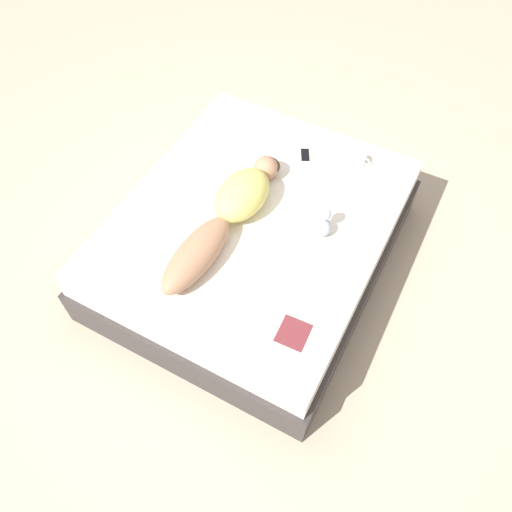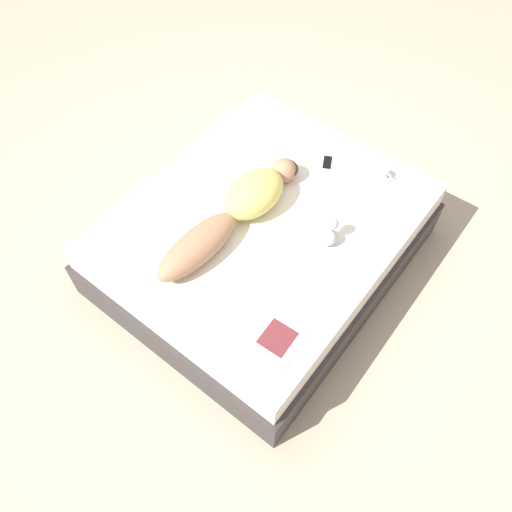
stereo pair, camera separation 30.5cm
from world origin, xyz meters
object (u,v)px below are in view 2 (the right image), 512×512
object	(u,v)px
person	(237,210)
open_magazine	(259,326)
coffee_mug	(382,174)
cell_phone	(327,163)

from	to	relation	value
person	open_magazine	xyz separation A→B (m)	(0.59, -0.53, -0.10)
coffee_mug	person	bearing A→B (deg)	-121.21
coffee_mug	cell_phone	world-z (taller)	coffee_mug
cell_phone	coffee_mug	bearing A→B (deg)	-11.22
person	cell_phone	xyz separation A→B (m)	(0.18, 0.81, -0.10)
open_magazine	coffee_mug	world-z (taller)	coffee_mug
coffee_mug	cell_phone	distance (m)	0.39
person	open_magazine	world-z (taller)	person
person	open_magazine	distance (m)	0.80
open_magazine	cell_phone	world-z (taller)	same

